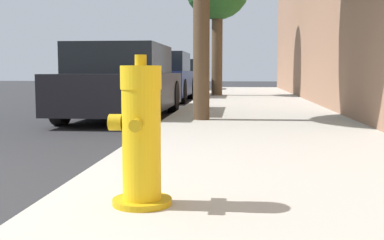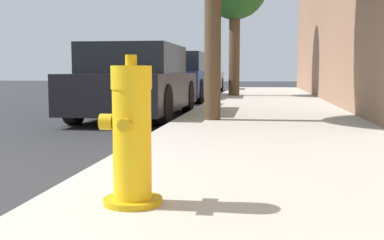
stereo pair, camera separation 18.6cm
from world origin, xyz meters
name	(u,v)px [view 1 (the left image)]	position (x,y,z in m)	size (l,w,h in m)	color
sidewalk_slab	(288,204)	(3.45, 0.00, 0.08)	(3.01, 40.00, 0.15)	#B7B2A8
fire_hydrant	(141,138)	(2.58, -0.35, 0.54)	(0.36, 0.35, 0.86)	#C39C11
parked_car_near	(123,83)	(0.91, 6.17, 0.69)	(1.78, 4.30, 1.42)	black
parked_car_mid	(161,78)	(0.77, 11.62, 0.72)	(1.80, 4.02, 1.48)	navy
parked_car_far	(182,77)	(0.71, 17.76, 0.68)	(1.72, 3.98, 1.40)	#B7B7BC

